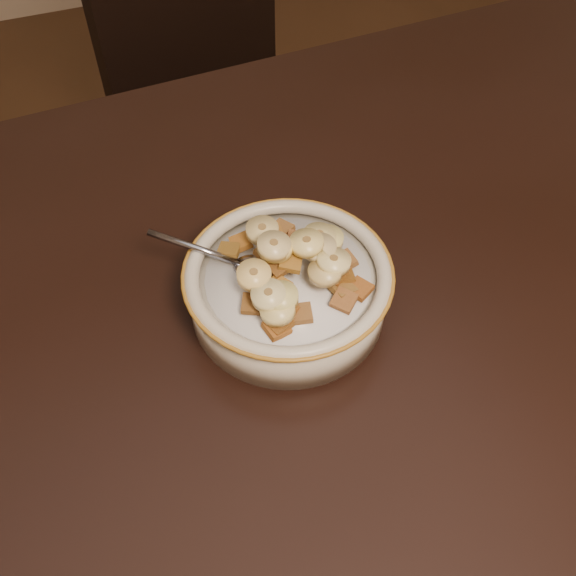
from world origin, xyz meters
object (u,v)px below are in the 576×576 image
object	(u,v)px
table	(298,336)
chair	(224,166)
spoon	(257,268)
cereal_bowl	(288,293)

from	to	relation	value
table	chair	xyz separation A→B (m)	(0.10, 0.63, -0.31)
table	spoon	distance (m)	0.09
table	spoon	xyz separation A→B (m)	(-0.03, 0.04, 0.07)
spoon	chair	bearing A→B (deg)	-155.42
cereal_bowl	table	bearing A→B (deg)	-85.60
cereal_bowl	chair	bearing A→B (deg)	80.97
table	cereal_bowl	xyz separation A→B (m)	(-0.00, 0.02, 0.04)
table	chair	distance (m)	0.71
spoon	table	bearing A→B (deg)	68.89
cereal_bowl	spoon	world-z (taller)	spoon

